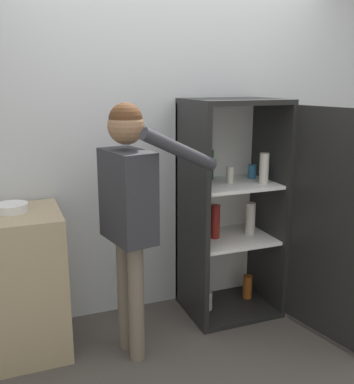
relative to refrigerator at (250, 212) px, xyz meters
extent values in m
plane|color=#4C4742|center=(-0.47, -0.56, -0.79)|extent=(12.00, 12.00, 0.00)
cube|color=silver|center=(-0.47, 0.42, 0.48)|extent=(7.00, 0.06, 2.55)
cube|color=black|center=(-0.10, 0.09, -0.78)|extent=(0.66, 0.55, 0.04)
cube|color=black|center=(-0.10, 0.09, 0.79)|extent=(0.66, 0.55, 0.04)
cube|color=white|center=(-0.10, 0.35, 0.00)|extent=(0.66, 0.03, 1.53)
cube|color=black|center=(-0.42, 0.09, 0.00)|extent=(0.04, 0.55, 1.53)
cube|color=black|center=(0.21, 0.09, 0.00)|extent=(0.03, 0.55, 1.53)
cube|color=white|center=(-0.10, 0.09, -0.22)|extent=(0.59, 0.48, 0.02)
cube|color=white|center=(-0.10, 0.09, 0.20)|extent=(0.59, 0.48, 0.02)
cube|color=black|center=(0.32, -0.50, 0.00)|extent=(0.17, 0.66, 1.53)
cylinder|color=#9E4C19|center=(0.09, 0.14, -0.67)|extent=(0.07, 0.07, 0.19)
cylinder|color=beige|center=(0.06, 0.10, -0.08)|extent=(0.07, 0.07, 0.24)
cylinder|color=beige|center=(-0.13, 0.08, 0.27)|extent=(0.05, 0.05, 0.12)
cylinder|color=#1E5123|center=(-0.22, 0.26, 0.32)|extent=(0.09, 0.09, 0.22)
cylinder|color=maroon|center=(-0.22, 0.12, -0.08)|extent=(0.08, 0.08, 0.25)
cylinder|color=teal|center=(0.11, 0.18, 0.26)|extent=(0.06, 0.06, 0.10)
cylinder|color=beige|center=(-0.29, 0.09, -0.69)|extent=(0.09, 0.09, 0.14)
cylinder|color=beige|center=(0.09, -0.01, 0.32)|extent=(0.07, 0.07, 0.22)
cylinder|color=#726656|center=(-0.97, -0.12, -0.41)|extent=(0.10, 0.10, 0.78)
cylinder|color=#726656|center=(-0.94, -0.27, -0.41)|extent=(0.10, 0.10, 0.78)
cube|color=#2D2D33|center=(-0.96, -0.19, 0.26)|extent=(0.29, 0.42, 0.55)
sphere|color=#8C6647|center=(-0.96, -0.19, 0.67)|extent=(0.21, 0.21, 0.21)
sphere|color=#4C2D19|center=(-0.96, -0.19, 0.71)|extent=(0.20, 0.20, 0.20)
cylinder|color=#2D2D33|center=(-1.00, 0.02, 0.23)|extent=(0.08, 0.08, 0.52)
cylinder|color=#2D2D33|center=(-0.69, -0.36, 0.54)|extent=(0.51, 0.18, 0.29)
cube|color=tan|center=(-1.64, 0.09, -0.33)|extent=(0.63, 0.56, 0.93)
cylinder|color=white|center=(-1.61, 0.13, 0.17)|extent=(0.20, 0.20, 0.05)
camera|label=1|loc=(-1.62, -2.71, 0.92)|focal=42.00mm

